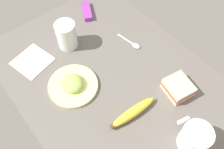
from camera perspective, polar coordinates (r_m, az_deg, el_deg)
tabletop at (r=88.15cm, az=0.00°, el=-1.42°), size 90.00×64.00×2.00cm
plate_of_food at (r=85.66cm, az=-9.22°, el=-2.38°), size 17.51×17.51×4.39cm
coffee_mug_black at (r=77.15cm, az=18.94°, el=-13.94°), size 11.28×8.81×8.82cm
sandwich_side at (r=85.94cm, az=15.31°, el=-3.01°), size 10.37×9.64×4.40cm
glass_of_milk at (r=94.96cm, az=-10.60°, el=8.83°), size 7.73×7.73×10.86cm
banana at (r=79.69cm, az=5.00°, el=-8.83°), size 4.39×17.63×3.24cm
spoon at (r=97.06cm, az=4.77°, el=7.32°), size 11.18×3.37×0.80cm
snack_bar at (r=109.31cm, az=-5.95°, el=14.67°), size 11.29×8.07×2.00cm
paper_napkin at (r=96.43cm, az=-18.26°, el=3.00°), size 14.90×14.90×0.30cm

